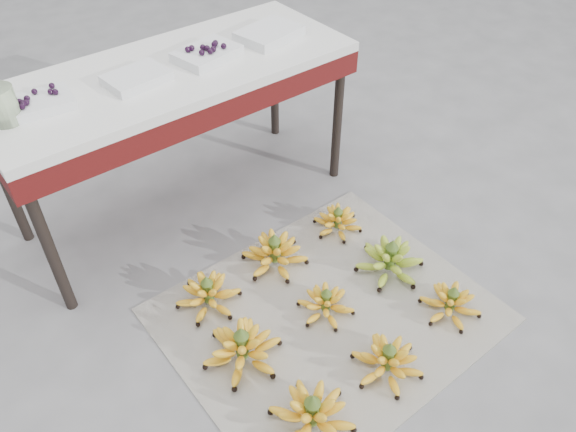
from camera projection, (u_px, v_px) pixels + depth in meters
ground at (303, 325)px, 2.28m from camera, size 60.00×60.00×0.00m
newspaper_mat at (327, 314)px, 2.32m from camera, size 1.25×1.05×0.01m
bunch_front_left at (312, 415)px, 1.91m from camera, size 0.34×0.34×0.18m
bunch_front_center at (387, 361)px, 2.08m from camera, size 0.30×0.30×0.16m
bunch_front_right at (451, 303)px, 2.29m from camera, size 0.25×0.25×0.15m
bunch_mid_left at (242, 348)px, 2.11m from camera, size 0.39×0.39×0.19m
bunch_mid_center at (326, 303)px, 2.29m from camera, size 0.30×0.30×0.14m
bunch_mid_right at (390, 260)px, 2.46m from camera, size 0.31×0.31×0.18m
bunch_back_left at (208, 294)px, 2.32m from camera, size 0.32×0.32×0.16m
bunch_back_center at (275, 253)px, 2.49m from camera, size 0.31×0.31×0.18m
bunch_back_right at (338, 221)px, 2.67m from camera, size 0.28×0.28×0.14m
vendor_table at (173, 85)px, 2.40m from camera, size 1.57×0.63×0.75m
tray_far_left at (39, 103)px, 2.08m from camera, size 0.26×0.20×0.06m
tray_left at (137, 78)px, 2.23m from camera, size 0.26×0.20×0.04m
tray_right at (207, 53)px, 2.39m from camera, size 0.29×0.24×0.07m
tray_far_right at (269, 34)px, 2.54m from camera, size 0.31×0.25×0.04m
glass_jar at (2, 105)px, 1.98m from camera, size 0.14×0.14×0.14m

